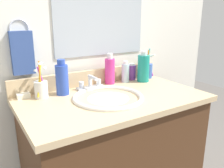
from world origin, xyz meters
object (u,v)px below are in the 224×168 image
bottle_shampoo_blue (62,79)px  cup_blue_plastic (148,70)px  bottle_gel_clear (125,73)px  bottle_cream_purple (132,72)px  bottle_mouthwash_teal (143,68)px  cup_white_ceramic (41,88)px  hand_towel (22,53)px  soap_bar (23,96)px  bottle_soap_pink (110,70)px  faucet (91,84)px

bottle_shampoo_blue → cup_blue_plastic: (0.61, 0.03, -0.03)m
bottle_gel_clear → bottle_cream_purple: bearing=20.4°
bottle_mouthwash_teal → cup_white_ceramic: size_ratio=1.02×
bottle_mouthwash_teal → cup_blue_plastic: (0.08, 0.05, -0.03)m
hand_towel → soap_bar: bearing=-116.3°
bottle_cream_purple → bottle_soap_pink: bottle_soap_pink is taller
bottle_shampoo_blue → bottle_cream_purple: size_ratio=1.75×
hand_towel → bottle_gel_clear: 0.61m
cup_white_ceramic → cup_blue_plastic: (0.72, 0.03, 0.00)m
bottle_mouthwash_teal → bottle_shampoo_blue: bearing=177.6°
bottle_shampoo_blue → bottle_mouthwash_teal: 0.53m
hand_towel → bottle_cream_purple: bearing=-5.0°
cup_white_ceramic → cup_blue_plastic: size_ratio=0.97×
hand_towel → cup_white_ceramic: bearing=-62.4°
bottle_gel_clear → cup_blue_plastic: bearing=2.2°
bottle_shampoo_blue → cup_blue_plastic: size_ratio=0.95×
bottle_gel_clear → soap_bar: size_ratio=2.09×
bottle_gel_clear → cup_white_ceramic: bearing=-178.1°
hand_towel → soap_bar: 0.22m
hand_towel → cup_white_ceramic: 0.20m
bottle_soap_pink → soap_bar: size_ratio=2.92×
bottle_mouthwash_teal → cup_white_ceramic: bearing=177.4°
bottle_cream_purple → bottle_mouthwash_teal: size_ratio=0.55×
hand_towel → faucet: size_ratio=1.38×
cup_white_ceramic → soap_bar: size_ratio=2.98×
bottle_mouthwash_teal → soap_bar: bearing=174.3°
cup_white_ceramic → soap_bar: (-0.08, 0.04, -0.04)m
bottle_gel_clear → cup_blue_plastic: (0.19, 0.01, -0.01)m
hand_towel → bottle_soap_pink: bearing=-7.2°
bottle_cream_purple → cup_blue_plastic: size_ratio=0.54×
hand_towel → bottle_shampoo_blue: hand_towel is taller
hand_towel → faucet: bearing=-15.9°
bottle_shampoo_blue → bottle_mouthwash_teal: size_ratio=0.97×
bottle_gel_clear → cup_white_ceramic: cup_white_ceramic is taller
bottle_shampoo_blue → bottle_soap_pink: 0.32m
bottle_mouthwash_teal → bottle_cream_purple: bearing=116.6°
bottle_cream_purple → soap_bar: bearing=-179.9°
cup_blue_plastic → soap_bar: size_ratio=3.08×
hand_towel → cup_blue_plastic: bearing=-5.5°
bottle_shampoo_blue → bottle_soap_pink: size_ratio=1.00×
bottle_shampoo_blue → bottle_mouthwash_teal: bearing=-2.4°
bottle_gel_clear → soap_bar: (-0.61, 0.02, -0.05)m
soap_bar → hand_towel: bearing=63.7°
bottle_mouthwash_teal → cup_blue_plastic: 0.11m
bottle_soap_pink → bottle_gel_clear: 0.11m
bottle_shampoo_blue → bottle_gel_clear: bottle_shampoo_blue is taller
bottle_gel_clear → faucet: bearing=-177.1°
bottle_mouthwash_teal → soap_bar: size_ratio=3.03×
bottle_shampoo_blue → soap_bar: 0.21m
cup_white_ceramic → soap_bar: cup_white_ceramic is taller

